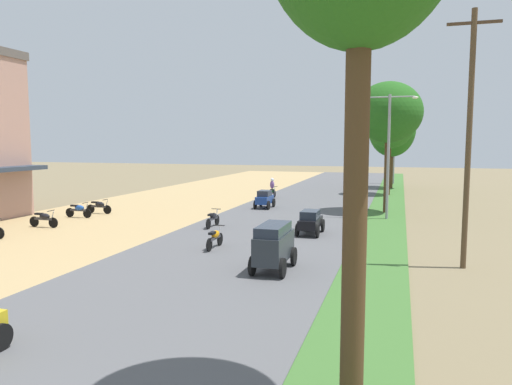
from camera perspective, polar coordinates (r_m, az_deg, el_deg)
The scene contains 15 objects.
parked_motorbike_fourth at distance 28.11m, azimuth -23.95°, elevation -2.82°, with size 1.80×0.54×0.94m.
parked_motorbike_fifth at distance 30.93m, azimuth -20.37°, elevation -1.92°, with size 1.80×0.54×0.94m.
parked_motorbike_sixth at distance 32.23m, azimuth -18.18°, elevation -1.53°, with size 1.80×0.54×0.94m.
median_tree_second at distance 32.08m, azimuth 15.49°, elevation 9.15°, with size 4.31×4.31×8.40m.
median_tree_third at distance 42.93m, azimuth 15.70°, elevation 7.62°, with size 3.99×3.99×7.86m.
median_tree_fourth at distance 49.36m, azimuth 15.91°, elevation 7.26°, with size 4.54×4.54×8.57m.
streetlamp_near at distance 29.34m, azimuth 15.51°, elevation 5.20°, with size 3.16×0.20×7.34m.
streetlamp_mid at distance 54.55m, azimuth 16.17°, elevation 5.75°, with size 3.16×0.20×7.87m.
utility_pole_near at distance 18.86m, azimuth 24.04°, elevation 6.14°, with size 1.80×0.20×9.28m.
car_van_charcoal at distance 17.02m, azimuth 2.14°, elevation -6.19°, with size 1.19×2.41×1.67m.
car_sedan_black at distance 23.84m, azimuth 6.50°, elevation -3.39°, with size 1.10×2.26×1.19m.
car_hatchback_blue at distance 33.04m, azimuth 1.03°, elevation -0.71°, with size 1.04×2.00×1.23m.
motorbike_ahead_second at distance 20.67m, azimuth -4.91°, elevation -5.30°, with size 0.54×1.80×0.94m.
motorbike_ahead_third at distance 25.78m, azimuth -5.15°, elevation -3.04°, with size 0.54×1.80×0.94m.
motorbike_ahead_fourth at distance 38.78m, azimuth 1.98°, elevation 0.45°, with size 0.54×1.80×1.66m.
Camera 1 is at (6.51, -2.53, 4.62)m, focal length 33.57 mm.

